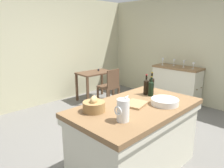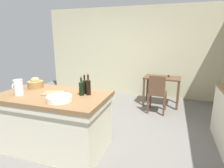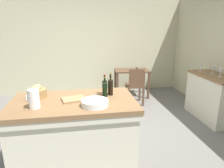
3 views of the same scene
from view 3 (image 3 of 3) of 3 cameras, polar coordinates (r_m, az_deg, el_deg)
name	(u,v)px [view 3 (image 3 of 3)]	position (r m, az deg, el deg)	size (l,w,h in m)	color
ground_plane	(104,133)	(3.71, -2.36, -13.90)	(6.76, 6.76, 0.00)	#66635E
wall_back	(92,47)	(5.83, -5.75, 10.46)	(5.32, 0.12, 2.60)	#B7B28E
island_table	(75,128)	(2.90, -10.60, -12.32)	(1.67, 0.97, 0.90)	brown
side_cabinet	(211,97)	(4.57, 26.54, -3.36)	(0.52, 1.16, 0.93)	brown
writing_desk	(132,74)	(5.42, 5.62, 2.81)	(0.93, 0.62, 0.80)	#513826
wooden_chair	(135,85)	(4.86, 6.67, -0.26)	(0.42, 0.42, 0.91)	#513826
pitcher	(34,99)	(2.57, -21.47, -3.91)	(0.17, 0.13, 0.28)	white
wash_bowl	(95,103)	(2.50, -4.92, -5.39)	(0.34, 0.34, 0.08)	white
bread_basket	(37,92)	(2.98, -20.64, -2.29)	(0.26, 0.26, 0.19)	olive
cutting_board	(74,99)	(2.74, -10.92, -4.27)	(0.30, 0.23, 0.02)	#99754C
wine_bottle_dark	(111,86)	(2.86, -0.43, -0.63)	(0.07, 0.07, 0.32)	black
wine_bottle_amber	(105,86)	(2.89, -2.12, -0.71)	(0.07, 0.07, 0.30)	black
wine_bottle_green	(105,89)	(2.80, -2.05, -1.32)	(0.07, 0.07, 0.28)	black
wine_glass_left	(221,71)	(4.33, 28.71, 3.36)	(0.07, 0.07, 0.17)	white
wine_glass_middle	(213,68)	(4.57, 26.99, 4.12)	(0.07, 0.07, 0.17)	white
wine_glass_right	(201,65)	(4.71, 24.10, 4.88)	(0.07, 0.07, 0.18)	white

